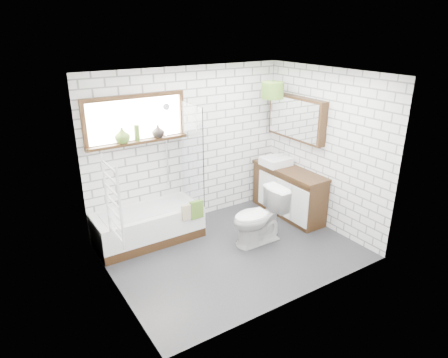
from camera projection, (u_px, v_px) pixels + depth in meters
floor at (233, 251)px, 5.80m from camera, size 3.40×2.60×0.01m
ceiling at (235, 74)px, 4.88m from camera, size 3.40×2.60×0.01m
wall_back at (188, 147)px, 6.36m from camera, size 3.40×0.01×2.50m
wall_front at (302, 205)px, 4.32m from camera, size 3.40×0.01×2.50m
wall_left at (109, 198)px, 4.48m from camera, size 0.01×2.60×2.50m
wall_right at (325, 150)px, 6.20m from camera, size 0.01×2.60×2.50m
window at (136, 120)px, 5.70m from camera, size 1.52×0.16×0.68m
towel_radiator at (113, 202)px, 4.52m from camera, size 0.06×0.52×1.00m
mirror_cabinet at (296, 118)px, 6.48m from camera, size 0.16×1.20×0.70m
shower_riser at (166, 145)px, 6.09m from camera, size 0.02×0.02×1.30m
bathtub at (149, 225)px, 5.99m from camera, size 1.58×0.70×0.51m
shower_screen at (192, 153)px, 6.02m from camera, size 0.02×0.72×1.50m
towel_green at (196, 210)px, 5.96m from camera, size 0.21×0.06×0.28m
towel_beige at (187, 212)px, 5.88m from camera, size 0.18×0.04×0.23m
vanity at (288, 192)px, 6.78m from camera, size 0.46×1.44×0.82m
basin at (276, 161)px, 6.81m from camera, size 0.45×0.40×0.13m
tap at (283, 156)px, 6.87m from camera, size 0.04×0.04×0.15m
toilet at (259, 217)px, 5.89m from camera, size 0.48×0.83×0.84m
vase_olive at (122, 137)px, 5.63m from camera, size 0.22×0.22×0.23m
vase_dark at (158, 132)px, 5.92m from camera, size 0.20×0.20×0.19m
bottle at (137, 134)px, 5.74m from camera, size 0.09×0.09×0.23m
pendant at (273, 90)px, 6.30m from camera, size 0.35×0.35×0.26m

